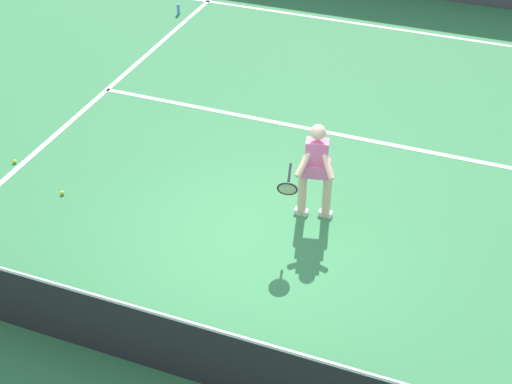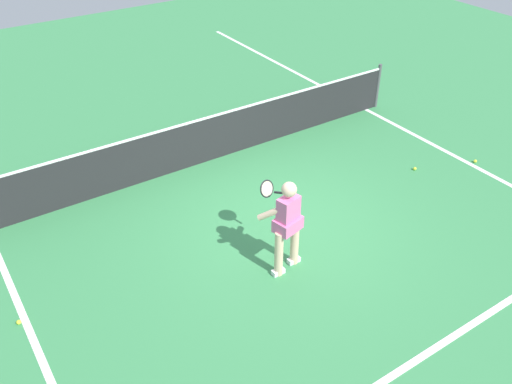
{
  "view_description": "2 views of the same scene",
  "coord_description": "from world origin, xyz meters",
  "px_view_note": "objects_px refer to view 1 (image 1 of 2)",
  "views": [
    {
      "loc": [
        -2.87,
        7.38,
        6.69
      ],
      "look_at": [
        -0.11,
        0.12,
        0.99
      ],
      "focal_mm": 51.11,
      "sensor_mm": 36.0,
      "label": 1
    },
    {
      "loc": [
        -4.51,
        -5.91,
        5.67
      ],
      "look_at": [
        -0.6,
        -0.03,
        0.9
      ],
      "focal_mm": 38.66,
      "sensor_mm": 36.0,
      "label": 2
    }
  ],
  "objects_px": {
    "tennis_player": "(315,169)",
    "tennis_ball_mid": "(62,193)",
    "tennis_ball_far": "(15,161)",
    "water_bottle": "(178,9)"
  },
  "relations": [
    {
      "from": "tennis_player",
      "to": "tennis_ball_mid",
      "type": "xyz_separation_m",
      "value": [
        3.77,
        0.87,
        -0.81
      ]
    },
    {
      "from": "tennis_ball_far",
      "to": "water_bottle",
      "type": "xyz_separation_m",
      "value": [
        0.19,
        -6.58,
        0.09
      ]
    },
    {
      "from": "tennis_player",
      "to": "water_bottle",
      "type": "xyz_separation_m",
      "value": [
        5.19,
        -6.19,
        -0.73
      ]
    },
    {
      "from": "tennis_ball_far",
      "to": "water_bottle",
      "type": "distance_m",
      "value": 6.59
    },
    {
      "from": "tennis_player",
      "to": "water_bottle",
      "type": "distance_m",
      "value": 8.11
    },
    {
      "from": "tennis_player",
      "to": "tennis_ball_far",
      "type": "xyz_separation_m",
      "value": [
        4.99,
        0.4,
        -0.81
      ]
    },
    {
      "from": "tennis_player",
      "to": "tennis_ball_mid",
      "type": "relative_size",
      "value": 23.48
    },
    {
      "from": "tennis_ball_mid",
      "to": "tennis_ball_far",
      "type": "xyz_separation_m",
      "value": [
        1.22,
        -0.47,
        0.0
      ]
    },
    {
      "from": "tennis_player",
      "to": "tennis_ball_mid",
      "type": "distance_m",
      "value": 3.96
    },
    {
      "from": "tennis_player",
      "to": "tennis_ball_mid",
      "type": "bearing_deg",
      "value": 12.94
    }
  ]
}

